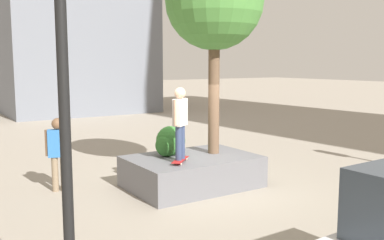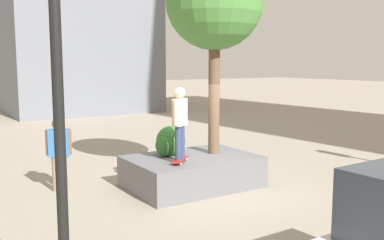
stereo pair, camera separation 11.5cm
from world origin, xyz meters
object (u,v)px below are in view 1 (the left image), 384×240
at_px(plaza_tree, 214,2).
at_px(skateboarder, 180,118).
at_px(pedestrian_crossing, 58,149).
at_px(skateboard, 180,160).
at_px(traffic_light_corner, 62,33).
at_px(planter_ledge, 192,171).

height_order(plaza_tree, skateboarder, plaza_tree).
height_order(plaza_tree, pedestrian_crossing, plaza_tree).
relative_size(skateboard, traffic_light_corner, 0.15).
xyz_separation_m(planter_ledge, skateboarder, (0.58, 0.40, 1.40)).
xyz_separation_m(skateboard, skateboarder, (0.00, -0.00, 0.97)).
relative_size(planter_ledge, pedestrian_crossing, 1.74).
height_order(skateboard, traffic_light_corner, traffic_light_corner).
bearing_deg(skateboarder, skateboard, 90.00).
distance_m(plaza_tree, traffic_light_corner, 6.71).
distance_m(traffic_light_corner, pedestrian_crossing, 6.28).
distance_m(skateboard, pedestrian_crossing, 2.90).
xyz_separation_m(skateboard, pedestrian_crossing, (2.26, -1.80, 0.20)).
relative_size(plaza_tree, traffic_light_corner, 1.01).
xyz_separation_m(plaza_tree, skateboard, (1.26, 0.45, -3.69)).
bearing_deg(skateboarder, pedestrian_crossing, -38.43).
distance_m(plaza_tree, pedestrian_crossing, 5.14).
height_order(skateboard, skateboarder, skateboarder).
height_order(planter_ledge, skateboarder, skateboarder).
xyz_separation_m(skateboarder, pedestrian_crossing, (2.26, -1.80, -0.77)).
bearing_deg(traffic_light_corner, pedestrian_crossing, -104.91).
distance_m(skateboarder, traffic_light_corner, 5.60).
xyz_separation_m(planter_ledge, plaza_tree, (-0.69, -0.05, 4.12)).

